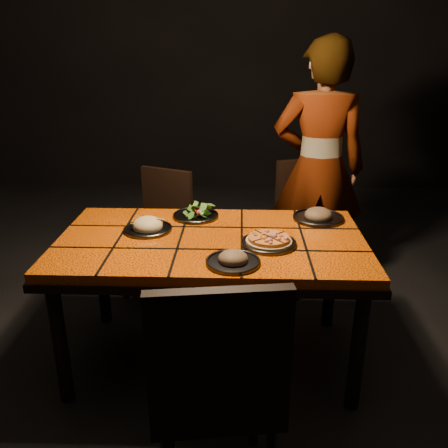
{
  "coord_description": "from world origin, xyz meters",
  "views": [
    {
      "loc": [
        0.15,
        -2.28,
        1.71
      ],
      "look_at": [
        0.07,
        0.02,
        0.82
      ],
      "focal_mm": 38.0,
      "sensor_mm": 36.0,
      "label": 1
    }
  ],
  "objects_px": {
    "chair_far_right": "(307,215)",
    "diner": "(319,169)",
    "dining_table": "(211,251)",
    "chair_far_left": "(161,224)",
    "plate_pasta": "(148,227)",
    "chair_near": "(217,383)",
    "plate_pizza": "(269,241)"
  },
  "relations": [
    {
      "from": "chair_near",
      "to": "plate_pasta",
      "type": "relative_size",
      "value": 3.89
    },
    {
      "from": "diner",
      "to": "plate_pasta",
      "type": "distance_m",
      "value": 1.36
    },
    {
      "from": "dining_table",
      "to": "plate_pizza",
      "type": "bearing_deg",
      "value": -15.23
    },
    {
      "from": "plate_pasta",
      "to": "chair_far_left",
      "type": "bearing_deg",
      "value": 94.76
    },
    {
      "from": "chair_far_right",
      "to": "diner",
      "type": "height_order",
      "value": "diner"
    },
    {
      "from": "plate_pizza",
      "to": "diner",
      "type": "bearing_deg",
      "value": 68.99
    },
    {
      "from": "dining_table",
      "to": "diner",
      "type": "height_order",
      "value": "diner"
    },
    {
      "from": "chair_near",
      "to": "diner",
      "type": "height_order",
      "value": "diner"
    },
    {
      "from": "diner",
      "to": "chair_far_right",
      "type": "bearing_deg",
      "value": -11.29
    },
    {
      "from": "chair_far_left",
      "to": "chair_far_right",
      "type": "xyz_separation_m",
      "value": [
        1.05,
        0.14,
        0.02
      ]
    },
    {
      "from": "dining_table",
      "to": "plate_pasta",
      "type": "height_order",
      "value": "plate_pasta"
    },
    {
      "from": "dining_table",
      "to": "chair_near",
      "type": "height_order",
      "value": "chair_near"
    },
    {
      "from": "chair_near",
      "to": "plate_pizza",
      "type": "xyz_separation_m",
      "value": [
        0.22,
        0.85,
        0.18
      ]
    },
    {
      "from": "chair_far_left",
      "to": "plate_pasta",
      "type": "bearing_deg",
      "value": -61.84
    },
    {
      "from": "dining_table",
      "to": "chair_near",
      "type": "relative_size",
      "value": 1.59
    },
    {
      "from": "chair_far_right",
      "to": "plate_pizza",
      "type": "distance_m",
      "value": 1.13
    },
    {
      "from": "chair_near",
      "to": "diner",
      "type": "distance_m",
      "value": 2.01
    },
    {
      "from": "dining_table",
      "to": "plate_pizza",
      "type": "xyz_separation_m",
      "value": [
        0.3,
        -0.08,
        0.1
      ]
    },
    {
      "from": "chair_far_right",
      "to": "plate_pizza",
      "type": "height_order",
      "value": "chair_far_right"
    },
    {
      "from": "chair_far_right",
      "to": "chair_near",
      "type": "bearing_deg",
      "value": -125.18
    },
    {
      "from": "dining_table",
      "to": "diner",
      "type": "bearing_deg",
      "value": 54.01
    },
    {
      "from": "chair_far_left",
      "to": "plate_pasta",
      "type": "relative_size",
      "value": 3.36
    },
    {
      "from": "dining_table",
      "to": "chair_far_left",
      "type": "xyz_separation_m",
      "value": [
        -0.41,
        0.83,
        -0.17
      ]
    },
    {
      "from": "chair_far_left",
      "to": "chair_far_right",
      "type": "relative_size",
      "value": 0.95
    },
    {
      "from": "chair_far_right",
      "to": "plate_pizza",
      "type": "relative_size",
      "value": 2.8
    },
    {
      "from": "chair_far_left",
      "to": "plate_pizza",
      "type": "height_order",
      "value": "chair_far_left"
    },
    {
      "from": "dining_table",
      "to": "plate_pasta",
      "type": "bearing_deg",
      "value": 165.86
    },
    {
      "from": "plate_pizza",
      "to": "chair_far_right",
      "type": "bearing_deg",
      "value": 71.9
    },
    {
      "from": "diner",
      "to": "plate_pizza",
      "type": "bearing_deg",
      "value": 72.94
    },
    {
      "from": "dining_table",
      "to": "chair_far_right",
      "type": "height_order",
      "value": "chair_far_right"
    },
    {
      "from": "chair_far_left",
      "to": "plate_pizza",
      "type": "bearing_deg",
      "value": -28.7
    },
    {
      "from": "dining_table",
      "to": "diner",
      "type": "xyz_separation_m",
      "value": [
        0.69,
        0.96,
        0.21
      ]
    }
  ]
}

